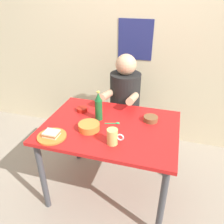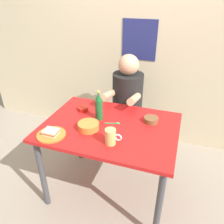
{
  "view_description": "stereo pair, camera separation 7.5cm",
  "coord_description": "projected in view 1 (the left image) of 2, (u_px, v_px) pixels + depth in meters",
  "views": [
    {
      "loc": [
        0.44,
        -1.47,
        1.73
      ],
      "look_at": [
        0.0,
        0.05,
        0.84
      ],
      "focal_mm": 35.5,
      "sensor_mm": 36.0,
      "label": 1
    },
    {
      "loc": [
        0.51,
        -1.45,
        1.73
      ],
      "look_at": [
        0.0,
        0.05,
        0.84
      ],
      "focal_mm": 35.5,
      "sensor_mm": 36.0,
      "label": 2
    }
  ],
  "objects": [
    {
      "name": "stool",
      "position": [
        124.0,
        125.0,
        2.55
      ],
      "size": [
        0.34,
        0.34,
        0.45
      ],
      "color": "#4C4C51",
      "rests_on": "ground"
    },
    {
      "name": "dining_table",
      "position": [
        110.0,
        135.0,
        1.87
      ],
      "size": [
        1.1,
        0.8,
        0.74
      ],
      "color": "red",
      "rests_on": "ground"
    },
    {
      "name": "spoon",
      "position": [
        115.0,
        123.0,
        1.84
      ],
      "size": [
        0.12,
        0.05,
        0.01
      ],
      "color": "#26A559",
      "rests_on": "dining_table"
    },
    {
      "name": "person_seated",
      "position": [
        125.0,
        93.0,
        2.33
      ],
      "size": [
        0.33,
        0.56,
        0.72
      ],
      "color": "black",
      "rests_on": "stool"
    },
    {
      "name": "soup_bowl_orange",
      "position": [
        89.0,
        126.0,
        1.76
      ],
      "size": [
        0.17,
        0.17,
        0.05
      ],
      "color": "orange",
      "rests_on": "dining_table"
    },
    {
      "name": "condiment_bowl_brown",
      "position": [
        151.0,
        119.0,
        1.87
      ],
      "size": [
        0.12,
        0.12,
        0.04
      ],
      "color": "brown",
      "rests_on": "dining_table"
    },
    {
      "name": "sambal_bowl_red",
      "position": [
        82.0,
        109.0,
        2.03
      ],
      "size": [
        0.1,
        0.1,
        0.03
      ],
      "color": "#B21E14",
      "rests_on": "dining_table"
    },
    {
      "name": "wall_back",
      "position": [
        137.0,
        33.0,
        2.43
      ],
      "size": [
        4.4,
        0.09,
        2.6
      ],
      "color": "beige",
      "rests_on": "ground"
    },
    {
      "name": "sandwich",
      "position": [
        51.0,
        134.0,
        1.66
      ],
      "size": [
        0.11,
        0.09,
        0.04
      ],
      "color": "beige",
      "rests_on": "plate_orange"
    },
    {
      "name": "beer_mug",
      "position": [
        113.0,
        137.0,
        1.58
      ],
      "size": [
        0.13,
        0.08,
        0.12
      ],
      "color": "#D1BC66",
      "rests_on": "dining_table"
    },
    {
      "name": "plate_orange",
      "position": [
        52.0,
        136.0,
        1.68
      ],
      "size": [
        0.22,
        0.22,
        0.01
      ],
      "primitive_type": "cylinder",
      "color": "orange",
      "rests_on": "dining_table"
    },
    {
      "name": "beer_bottle",
      "position": [
        99.0,
        107.0,
        1.85
      ],
      "size": [
        0.06,
        0.06,
        0.26
      ],
      "color": "#19602D",
      "rests_on": "dining_table"
    },
    {
      "name": "ground_plane",
      "position": [
        111.0,
        189.0,
        2.18
      ],
      "size": [
        6.0,
        6.0,
        0.0
      ],
      "primitive_type": "plane",
      "color": "gray"
    }
  ]
}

